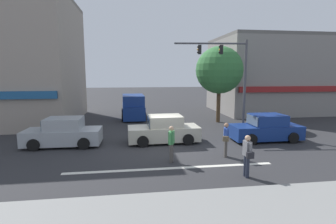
% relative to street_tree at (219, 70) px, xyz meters
% --- Properties ---
extents(ground_plane, '(120.00, 120.00, 0.00)m').
position_rel_street_tree_xyz_m(ground_plane, '(-5.44, -6.45, -4.24)').
color(ground_plane, '#2B2B2D').
extents(lane_marking_stripe, '(9.00, 0.24, 0.01)m').
position_rel_street_tree_xyz_m(lane_marking_stripe, '(-5.44, -9.95, -4.23)').
color(lane_marking_stripe, silver).
rests_on(lane_marking_stripe, ground).
extents(building_left_block, '(11.52, 9.85, 9.96)m').
position_rel_street_tree_xyz_m(building_left_block, '(-17.36, 2.44, 0.74)').
color(building_left_block, gray).
rests_on(building_left_block, ground).
extents(building_right_corner, '(11.59, 8.77, 7.62)m').
position_rel_street_tree_xyz_m(building_right_corner, '(7.65, 5.34, -0.43)').
color(building_right_corner, gray).
rests_on(building_right_corner, ground).
extents(street_tree, '(3.79, 3.79, 6.15)m').
position_rel_street_tree_xyz_m(street_tree, '(0.00, 0.00, 0.00)').
color(street_tree, '#4C3823').
rests_on(street_tree, ground).
extents(utility_pole_near_left, '(1.40, 0.22, 7.99)m').
position_rel_street_tree_xyz_m(utility_pole_near_left, '(-12.99, -0.73, -0.09)').
color(utility_pole_near_left, brown).
rests_on(utility_pole_near_left, ground).
extents(traffic_light_mast, '(4.87, 0.63, 6.20)m').
position_rel_street_tree_xyz_m(traffic_light_mast, '(-0.39, -3.50, -0.06)').
color(traffic_light_mast, '#47474C').
rests_on(traffic_light_mast, ground).
extents(sedan_crossing_center, '(4.14, 1.96, 1.58)m').
position_rel_street_tree_xyz_m(sedan_crossing_center, '(-5.23, -5.69, -3.52)').
color(sedan_crossing_center, '#B7B29E').
rests_on(sedan_crossing_center, ground).
extents(van_crossing_leftbound, '(2.15, 4.66, 2.11)m').
position_rel_street_tree_xyz_m(van_crossing_leftbound, '(-6.91, 2.75, -3.23)').
color(van_crossing_leftbound, navy).
rests_on(van_crossing_leftbound, ground).
extents(sedan_approaching_near, '(4.11, 1.89, 1.58)m').
position_rel_street_tree_xyz_m(sedan_approaching_near, '(0.87, -6.14, -3.52)').
color(sedan_approaching_near, navy).
rests_on(sedan_approaching_near, ground).
extents(sedan_waiting_far, '(4.15, 1.97, 1.58)m').
position_rel_street_tree_xyz_m(sedan_waiting_far, '(-10.85, -5.66, -3.52)').
color(sedan_waiting_far, '#999EA3').
rests_on(sedan_waiting_far, ground).
extents(pedestrian_foreground_with_bag, '(0.29, 0.67, 1.67)m').
position_rel_street_tree_xyz_m(pedestrian_foreground_with_bag, '(-2.70, -11.31, -3.28)').
color(pedestrian_foreground_with_bag, '#232838').
rests_on(pedestrian_foreground_with_bag, ground).
extents(pedestrian_mid_crossing, '(0.33, 0.54, 1.67)m').
position_rel_street_tree_xyz_m(pedestrian_mid_crossing, '(-5.32, -9.16, -3.29)').
color(pedestrian_mid_crossing, '#4C4742').
rests_on(pedestrian_mid_crossing, ground).
extents(pedestrian_far_side, '(0.44, 0.67, 1.67)m').
position_rel_street_tree_xyz_m(pedestrian_far_side, '(-2.62, -8.81, -3.28)').
color(pedestrian_far_side, '#4C4742').
rests_on(pedestrian_far_side, ground).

